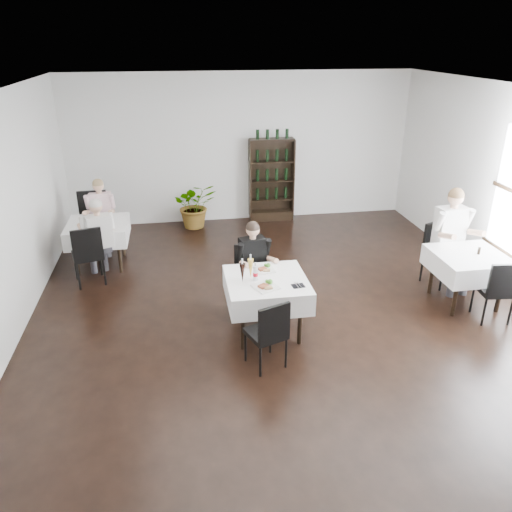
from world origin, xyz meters
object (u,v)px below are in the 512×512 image
(potted_tree, at_px, (195,205))
(diner_main, at_px, (254,259))
(wine_shelf, at_px, (272,181))
(main_table, at_px, (266,289))

(potted_tree, bearing_deg, diner_main, -79.12)
(wine_shelf, height_order, main_table, wine_shelf)
(wine_shelf, height_order, potted_tree, wine_shelf)
(diner_main, bearing_deg, main_table, -85.83)
(main_table, distance_m, diner_main, 0.68)
(wine_shelf, relative_size, diner_main, 1.35)
(main_table, relative_size, potted_tree, 1.10)
(wine_shelf, bearing_deg, diner_main, -104.58)
(main_table, bearing_deg, diner_main, 94.17)
(wine_shelf, height_order, diner_main, wine_shelf)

